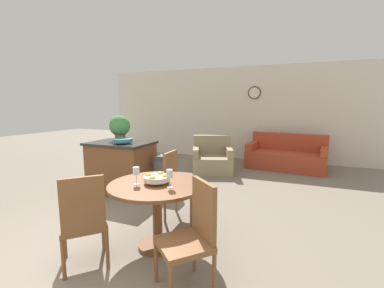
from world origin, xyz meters
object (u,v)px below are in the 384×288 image
dining_chair_near_right (192,232)px  teal_bowl (123,140)px  dining_chair_far_side (178,183)px  wine_glass_right (170,174)px  trash_bin (166,175)px  potted_plant (120,127)px  armchair (212,160)px  wine_glass_left (136,172)px  dining_chair_near_left (84,219)px  couch (286,157)px  fruit_bowl (157,178)px  dining_table (157,198)px  kitchen_island (122,167)px

dining_chair_near_right → teal_bowl: bearing=2.3°
teal_bowl → dining_chair_far_side: bearing=-22.9°
wine_glass_right → trash_bin: wine_glass_right is taller
dining_chair_near_right → potted_plant: bearing=1.6°
trash_bin → armchair: 1.80m
dining_chair_far_side → teal_bowl: 1.51m
potted_plant → wine_glass_left: bearing=-48.8°
wine_glass_left → teal_bowl: bearing=130.8°
dining_chair_near_left → wine_glass_left: dining_chair_near_left is taller
trash_bin → armchair: bearing=79.6°
dining_chair_far_side → potted_plant: 1.93m
potted_plant → couch: size_ratio=0.24×
dining_chair_near_left → dining_chair_far_side: 1.41m
dining_chair_near_left → couch: 5.37m
dining_chair_near_right → wine_glass_right: size_ratio=4.89×
armchair → trash_bin: bearing=-119.7°
fruit_bowl → trash_bin: size_ratio=0.41×
wine_glass_right → trash_bin: bearing=118.5°
dining_chair_far_side → potted_plant: potted_plant is taller
dining_chair_near_left → potted_plant: bearing=72.6°
fruit_bowl → teal_bowl: (-1.42, 1.32, 0.18)m
fruit_bowl → wine_glass_left: 0.23m
dining_chair_near_right → fruit_bowl: 0.82m
wine_glass_right → armchair: 3.61m
wine_glass_left → couch: (1.42, 4.60, -0.59)m
trash_bin → wine_glass_left: bearing=-72.5°
potted_plant → armchair: size_ratio=0.41×
dining_table → potted_plant: (-1.69, 1.61, 0.62)m
couch → dining_table: bearing=-98.6°
dining_chair_near_right → teal_bowl: 2.74m
potted_plant → armchair: 2.39m
wine_glass_left → trash_bin: size_ratio=0.28×
dining_table → trash_bin: bearing=114.2°
dining_chair_far_side → wine_glass_right: bearing=18.2°
dining_chair_near_right → armchair: size_ratio=0.82×
wine_glass_left → couch: 4.85m
teal_bowl → couch: bearing=50.0°
trash_bin → fruit_bowl: bearing=-65.8°
fruit_bowl → wine_glass_right: bearing=-22.6°
fruit_bowl → dining_table: bearing=66.0°
teal_bowl → fruit_bowl: bearing=-42.9°
dining_table → armchair: (-0.42, 3.42, -0.29)m
kitchen_island → trash_bin: bearing=14.3°
dining_chair_near_right → teal_bowl: size_ratio=2.82×
wine_glass_right → dining_chair_near_left: bearing=-142.0°
teal_bowl → armchair: 2.43m
wine_glass_left → potted_plant: (-1.51, 1.72, 0.30)m
dining_chair_near_left → fruit_bowl: size_ratio=3.35×
wine_glass_left → kitchen_island: 2.12m
dining_table → kitchen_island: bearing=137.3°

